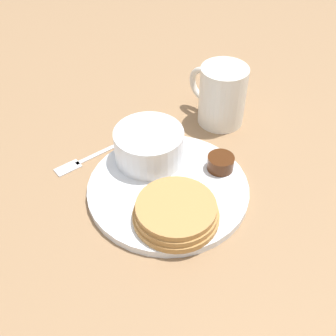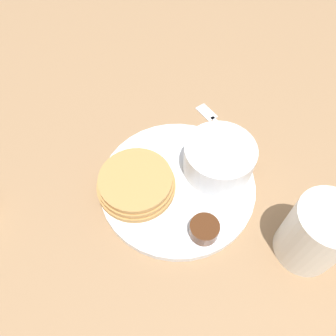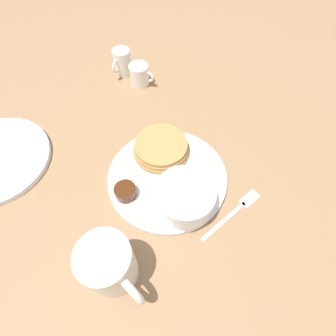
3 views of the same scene
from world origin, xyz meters
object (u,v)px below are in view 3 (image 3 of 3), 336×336
(creamer_pitcher_near, at_px, (140,75))
(fork, at_px, (237,209))
(coffee_mug, at_px, (110,266))
(creamer_pitcher_far, at_px, (122,62))
(plate, at_px, (167,178))
(bowl, at_px, (185,197))

(creamer_pitcher_near, xyz_separation_m, fork, (0.12, -0.39, -0.02))
(creamer_pitcher_near, bearing_deg, fork, -72.22)
(creamer_pitcher_near, relative_size, fork, 0.45)
(coffee_mug, relative_size, creamer_pitcher_far, 1.54)
(coffee_mug, xyz_separation_m, creamer_pitcher_near, (0.11, 0.46, -0.03))
(coffee_mug, bearing_deg, plate, 53.12)
(plate, relative_size, creamer_pitcher_far, 3.47)
(creamer_pitcher_far, height_order, fork, creamer_pitcher_far)
(bowl, xyz_separation_m, creamer_pitcher_near, (-0.03, 0.36, -0.01))
(bowl, bearing_deg, plate, 105.70)
(fork, bearing_deg, creamer_pitcher_near, 107.78)
(plate, distance_m, creamer_pitcher_far, 0.35)
(fork, bearing_deg, coffee_mug, -164.11)
(bowl, relative_size, coffee_mug, 1.01)
(creamer_pitcher_far, bearing_deg, coffee_mug, -98.01)
(coffee_mug, height_order, creamer_pitcher_near, coffee_mug)
(plate, distance_m, coffee_mug, 0.20)
(plate, distance_m, fork, 0.15)
(creamer_pitcher_near, distance_m, creamer_pitcher_far, 0.06)
(plate, bearing_deg, fork, -38.58)
(creamer_pitcher_near, distance_m, fork, 0.41)
(bowl, distance_m, creamer_pitcher_far, 0.42)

